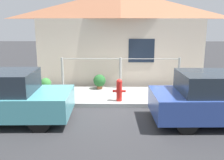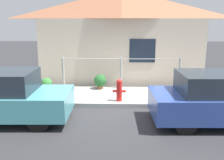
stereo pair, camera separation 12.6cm
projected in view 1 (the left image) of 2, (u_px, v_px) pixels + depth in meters
ground_plane at (121, 108)px, 8.40m from camera, size 60.00×60.00×0.00m
sidewalk at (121, 96)px, 9.49m from camera, size 24.00×2.28×0.15m
house at (120, 9)px, 11.21m from camera, size 7.60×2.23×4.26m
fence at (120, 71)px, 10.28m from camera, size 4.90×0.10×1.26m
car_left at (3, 97)px, 7.12m from camera, size 3.83×1.79×1.48m
car_right at (223, 99)px, 7.03m from camera, size 4.09×1.79×1.46m
fire_hydrant at (119, 89)px, 8.60m from camera, size 0.46×0.20×0.78m
potted_plant_near_hydrant at (100, 81)px, 10.20m from camera, size 0.50×0.50×0.59m
potted_plant_by_fence at (46, 84)px, 9.78m from camera, size 0.43×0.43×0.55m
potted_plant_corner at (187, 85)px, 9.69m from camera, size 0.33×0.33×0.50m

